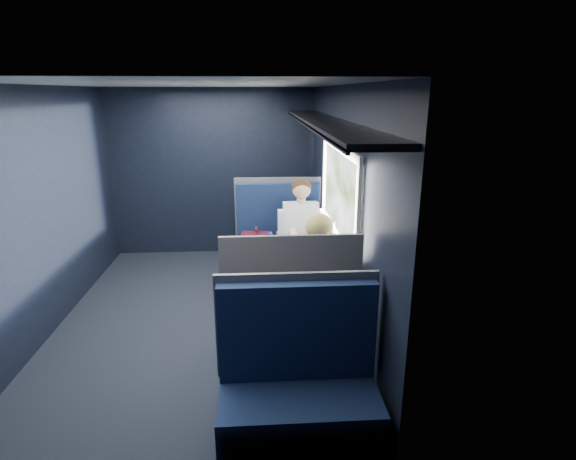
{
  "coord_description": "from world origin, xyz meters",
  "views": [
    {
      "loc": [
        0.62,
        -4.16,
        2.23
      ],
      "look_at": [
        0.9,
        0.0,
        0.95
      ],
      "focal_mm": 28.0,
      "sensor_mm": 36.0,
      "label": 1
    }
  ],
  "objects": [
    {
      "name": "cup",
      "position": [
        1.33,
        0.44,
        0.79
      ],
      "size": [
        0.08,
        0.08,
        0.1
      ],
      "primitive_type": "cylinder",
      "color": "white",
      "rests_on": "table"
    },
    {
      "name": "seat_row_front",
      "position": [
        0.85,
        1.8,
        0.41
      ],
      "size": [
        1.04,
        0.51,
        1.16
      ],
      "color": "#0D193A",
      "rests_on": "ground"
    },
    {
      "name": "laptop",
      "position": [
        1.38,
        0.01,
        0.81
      ],
      "size": [
        0.3,
        0.36,
        0.24
      ],
      "color": "silver",
      "rests_on": "table"
    },
    {
      "name": "man",
      "position": [
        1.1,
        0.7,
        0.72
      ],
      "size": [
        0.53,
        0.56,
        1.32
      ],
      "color": "black",
      "rests_on": "ground"
    },
    {
      "name": "seat_bay_near",
      "position": [
        0.84,
        0.87,
        0.42
      ],
      "size": [
        1.04,
        0.62,
        1.26
      ],
      "color": "#0D193A",
      "rests_on": "ground"
    },
    {
      "name": "papers",
      "position": [
        1.06,
        0.06,
        0.74
      ],
      "size": [
        0.53,
        0.74,
        0.01
      ],
      "primitive_type": "cube",
      "rotation": [
        0.0,
        0.0,
        0.06
      ],
      "color": "white",
      "rests_on": "table"
    },
    {
      "name": "seat_row_back",
      "position": [
        0.85,
        -1.8,
        0.41
      ],
      "size": [
        1.04,
        0.51,
        1.16
      ],
      "color": "#0D193A",
      "rests_on": "ground"
    },
    {
      "name": "room_shell",
      "position": [
        0.02,
        0.0,
        1.48
      ],
      "size": [
        3.0,
        4.4,
        2.4
      ],
      "color": "black",
      "rests_on": "ground"
    },
    {
      "name": "ground",
      "position": [
        0.0,
        0.0,
        -0.01
      ],
      "size": [
        2.8,
        4.2,
        0.01
      ],
      "primitive_type": "cube",
      "color": "black"
    },
    {
      "name": "table",
      "position": [
        1.03,
        0.0,
        0.66
      ],
      "size": [
        0.62,
        1.0,
        0.74
      ],
      "color": "#54565E",
      "rests_on": "ground"
    },
    {
      "name": "woman",
      "position": [
        1.1,
        -0.71,
        0.73
      ],
      "size": [
        0.53,
        0.56,
        1.32
      ],
      "color": "black",
      "rests_on": "ground"
    },
    {
      "name": "bottle_small",
      "position": [
        1.24,
        0.24,
        0.84
      ],
      "size": [
        0.07,
        0.07,
        0.24
      ],
      "color": "silver",
      "rests_on": "table"
    },
    {
      "name": "seat_bay_far",
      "position": [
        0.85,
        -0.87,
        0.41
      ],
      "size": [
        1.04,
        0.62,
        1.26
      ],
      "color": "#0D193A",
      "rests_on": "ground"
    }
  ]
}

